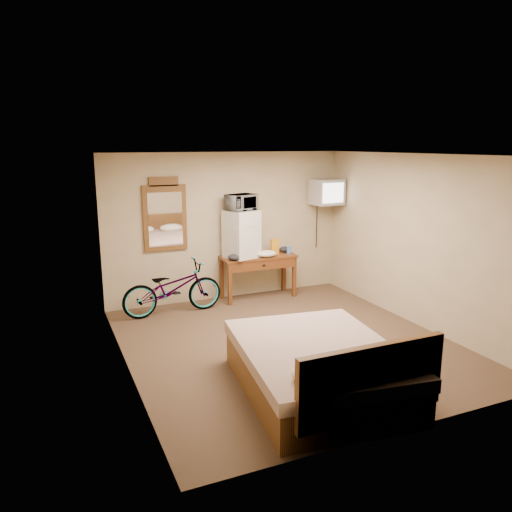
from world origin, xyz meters
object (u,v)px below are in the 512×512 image
bed (320,368)px  crt_television (327,192)px  blue_cup (289,250)px  wall_mirror (165,215)px  bicycle (172,288)px  microwave (241,202)px  desk (259,263)px  mini_fridge (241,234)px

bed → crt_television: bearing=58.3°
blue_cup → wall_mirror: (-2.09, 0.30, 0.69)m
wall_mirror → bicycle: (-0.04, -0.48, -1.09)m
microwave → wall_mirror: (-1.23, 0.23, -0.18)m
desk → wall_mirror: (-1.54, 0.27, 0.88)m
wall_mirror → bicycle: size_ratio=0.75×
desk → microwave: 1.10m
blue_cup → wall_mirror: wall_mirror is taller
desk → bed: (-0.78, -3.37, -0.33)m
blue_cup → bicycle: size_ratio=0.08×
wall_mirror → bed: bearing=-78.2°
desk → blue_cup: 0.59m
desk → bicycle: size_ratio=0.83×
mini_fridge → wall_mirror: (-1.23, 0.23, 0.36)m
desk → wall_mirror: size_ratio=1.10×
wall_mirror → bicycle: wall_mirror is taller
microwave → wall_mirror: 1.27m
desk → mini_fridge: (-0.31, 0.04, 0.52)m
blue_cup → microwave: bearing=175.1°
blue_cup → bed: bearing=-111.7°
desk → bed: bed is taller
desk → bicycle: 1.61m
desk → crt_television: 1.76m
wall_mirror → bed: size_ratio=0.52×
desk → bicycle: bicycle is taller
microwave → bed: 3.72m
microwave → mini_fridge: bearing=-143.5°
blue_cup → crt_television: size_ratio=0.21×
mini_fridge → crt_television: (1.63, -0.02, 0.65)m
desk → crt_television: bearing=0.8°
desk → mini_fridge: mini_fridge is taller
mini_fridge → blue_cup: bearing=-4.9°
bicycle → blue_cup: bearing=-87.8°
wall_mirror → bicycle: 1.19m
microwave → bed: microwave is taller
mini_fridge → crt_television: size_ratio=1.32×
bed → blue_cup: bearing=68.3°
microwave → bed: bearing=-117.7°
desk → bed: 3.48m
blue_cup → bicycle: bearing=-175.2°
crt_television → bicycle: (-2.90, -0.23, -1.38)m
wall_mirror → bed: wall_mirror is taller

